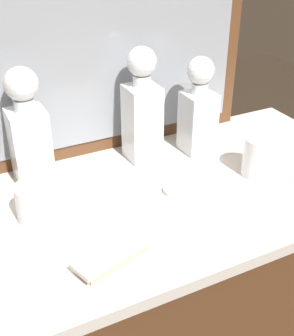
# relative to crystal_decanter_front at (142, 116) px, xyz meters

# --- Properties ---
(dresser) EXTENTS (1.26, 0.59, 0.84)m
(dresser) POSITION_rel_crystal_decanter_front_xyz_m (-0.08, -0.18, -0.54)
(dresser) COLOR brown
(dresser) RESTS_ON ground_plane
(dresser_mirror) EXTENTS (0.88, 0.03, 0.67)m
(dresser_mirror) POSITION_rel_crystal_decanter_front_xyz_m (-0.08, 0.10, 0.21)
(dresser_mirror) COLOR brown
(dresser_mirror) RESTS_ON dresser
(crystal_decanter_front) EXTENTS (0.09, 0.09, 0.31)m
(crystal_decanter_front) POSITION_rel_crystal_decanter_front_xyz_m (0.00, 0.00, 0.00)
(crystal_decanter_front) COLOR white
(crystal_decanter_front) RESTS_ON dresser
(crystal_decanter_far_right) EXTENTS (0.09, 0.09, 0.30)m
(crystal_decanter_far_right) POSITION_rel_crystal_decanter_front_xyz_m (-0.30, 0.01, -0.00)
(crystal_decanter_far_right) COLOR white
(crystal_decanter_far_right) RESTS_ON dresser
(crystal_decanter_left) EXTENTS (0.08, 0.08, 0.27)m
(crystal_decanter_left) POSITION_rel_crystal_decanter_front_xyz_m (0.16, -0.03, -0.02)
(crystal_decanter_left) COLOR white
(crystal_decanter_left) RESTS_ON dresser
(crystal_tumbler_right) EXTENTS (0.09, 0.09, 0.11)m
(crystal_tumbler_right) POSITION_rel_crystal_decanter_front_xyz_m (0.23, -0.22, -0.08)
(crystal_tumbler_right) COLOR white
(crystal_tumbler_right) RESTS_ON dresser
(crystal_tumbler_center) EXTENTS (0.08, 0.08, 0.09)m
(crystal_tumbler_center) POSITION_rel_crystal_decanter_front_xyz_m (-0.34, -0.15, -0.09)
(crystal_tumbler_center) COLOR white
(crystal_tumbler_center) RESTS_ON dresser
(silver_brush_left) EXTENTS (0.17, 0.10, 0.02)m
(silver_brush_left) POSITION_rel_crystal_decanter_front_xyz_m (-0.24, -0.35, -0.11)
(silver_brush_left) COLOR #B7A88C
(silver_brush_left) RESTS_ON dresser
(porcelain_dish) EXTENTS (0.06, 0.06, 0.01)m
(porcelain_dish) POSITION_rel_crystal_decanter_front_xyz_m (-0.01, -0.20, -0.12)
(porcelain_dish) COLOR silver
(porcelain_dish) RESTS_ON dresser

